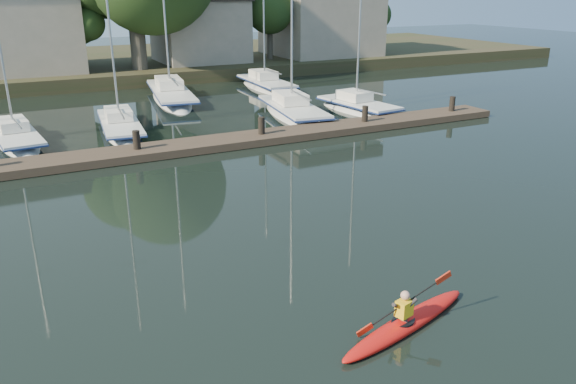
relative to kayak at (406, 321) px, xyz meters
name	(u,v)px	position (x,y,z in m)	size (l,w,h in m)	color
ground	(380,281)	(0.73, 1.97, -0.16)	(160.00, 160.00, 0.00)	black
kayak	(406,321)	(0.00, 0.00, 0.00)	(4.16, 1.62, 1.33)	red
dock	(203,145)	(0.73, 15.97, 0.04)	(34.00, 2.00, 1.80)	#4B362B
sailboat_1	(17,146)	(-6.96, 21.20, -0.33)	(2.66, 7.71, 12.36)	silver
sailboat_2	(121,134)	(-1.99, 21.24, -0.33)	(2.67, 8.29, 13.48)	silver
sailboat_3	(293,120)	(7.70, 20.36, -0.37)	(3.53, 8.92, 13.99)	silver
sailboat_4	(358,115)	(11.82, 19.74, -0.35)	(2.88, 7.16, 11.85)	silver
sailboat_6	(171,102)	(2.81, 28.70, -0.37)	(3.93, 11.40, 17.77)	silver
sailboat_7	(266,91)	(10.30, 29.78, -0.36)	(2.58, 8.54, 13.62)	silver
shore	(119,35)	(2.34, 42.26, 3.07)	(90.00, 25.25, 12.75)	#272F17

